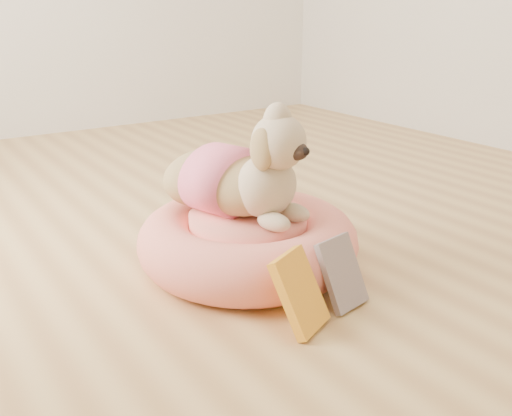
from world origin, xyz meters
TOP-DOWN VIEW (x-y plane):
  - floor at (0.00, 0.00)m, footprint 4.50×4.50m
  - pet_bed at (-0.26, -0.33)m, footprint 0.76×0.76m
  - dog at (-0.28, -0.31)m, footprint 0.52×0.63m
  - book_yellow at (-0.36, -0.74)m, footprint 0.19×0.18m
  - book_white at (-0.17, -0.71)m, footprint 0.16×0.14m

SIDE VIEW (x-z plane):
  - floor at x=0.00m, z-range 0.00..0.00m
  - pet_bed at x=-0.26m, z-range 0.00..0.19m
  - book_white at x=-0.17m, z-range 0.00..0.21m
  - book_yellow at x=-0.36m, z-range 0.00..0.22m
  - dog at x=-0.28m, z-range 0.20..0.59m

